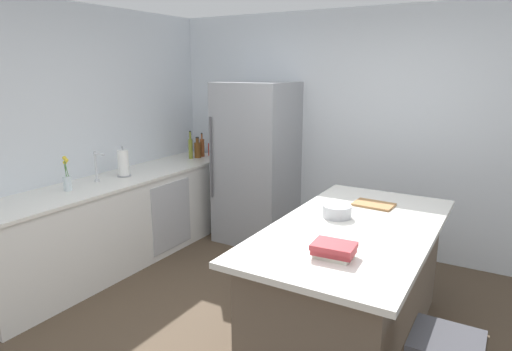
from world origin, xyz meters
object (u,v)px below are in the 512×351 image
at_px(kitchen_island, 352,284).
at_px(vinegar_bottle, 202,147).
at_px(flower_vase, 67,179).
at_px(sink_faucet, 97,166).
at_px(hot_sauce_bottle, 210,149).
at_px(cutting_board, 374,204).
at_px(olive_oil_bottle, 191,148).
at_px(refrigerator, 257,163).
at_px(paper_towel_roll, 123,164).
at_px(whiskey_bottle, 198,149).
at_px(cookbook_stack, 334,250).
at_px(mixing_bowl, 337,211).

distance_m(kitchen_island, vinegar_bottle, 2.95).
bearing_deg(flower_vase, sink_faucet, 93.81).
distance_m(hot_sauce_bottle, cutting_board, 2.64).
bearing_deg(olive_oil_bottle, vinegar_bottle, 78.03).
distance_m(kitchen_island, refrigerator, 2.23).
bearing_deg(vinegar_bottle, paper_towel_roll, -92.30).
xyz_separation_m(sink_faucet, olive_oil_bottle, (0.05, 1.38, -0.02)).
xyz_separation_m(whiskey_bottle, cutting_board, (2.46, -0.87, -0.09)).
relative_size(hot_sauce_bottle, cutting_board, 0.65).
height_order(olive_oil_bottle, cookbook_stack, olive_oil_bottle).
relative_size(sink_faucet, mixing_bowl, 1.39).
bearing_deg(olive_oil_bottle, hot_sauce_bottle, 73.45).
xyz_separation_m(refrigerator, hot_sauce_bottle, (-0.79, 0.17, 0.07)).
height_order(sink_faucet, cutting_board, sink_faucet).
bearing_deg(paper_towel_roll, mixing_bowl, -3.10).
bearing_deg(vinegar_bottle, refrigerator, -4.57).
xyz_separation_m(paper_towel_roll, cookbook_stack, (2.59, -0.82, -0.08)).
bearing_deg(mixing_bowl, hot_sauce_bottle, 146.55).
xyz_separation_m(sink_faucet, hot_sauce_bottle, (0.14, 1.66, -0.07)).
bearing_deg(sink_faucet, cookbook_stack, -11.24).
relative_size(paper_towel_roll, cutting_board, 0.98).
bearing_deg(mixing_bowl, vinegar_bottle, 148.99).
distance_m(kitchen_island, sink_faucet, 2.64).
height_order(flower_vase, paper_towel_roll, flower_vase).
bearing_deg(kitchen_island, flower_vase, -170.72).
xyz_separation_m(sink_faucet, paper_towel_roll, (0.04, 0.30, -0.02)).
distance_m(hot_sauce_bottle, olive_oil_bottle, 0.30).
distance_m(sink_faucet, vinegar_bottle, 1.56).
bearing_deg(vinegar_bottle, hot_sauce_bottle, 66.16).
height_order(vinegar_bottle, olive_oil_bottle, olive_oil_bottle).
xyz_separation_m(kitchen_island, refrigerator, (-1.64, 1.43, 0.46)).
distance_m(paper_towel_roll, olive_oil_bottle, 1.08).
distance_m(flower_vase, whiskey_bottle, 1.82).
distance_m(olive_oil_bottle, mixing_bowl, 2.63).
distance_m(cookbook_stack, mixing_bowl, 0.73).
bearing_deg(sink_faucet, whiskey_bottle, 86.43).
xyz_separation_m(kitchen_island, cookbook_stack, (0.06, -0.58, 0.49)).
bearing_deg(whiskey_bottle, sink_faucet, -93.57).
xyz_separation_m(hot_sauce_bottle, cookbook_stack, (2.49, -2.18, -0.03)).
distance_m(sink_faucet, mixing_bowl, 2.40).
relative_size(kitchen_island, refrigerator, 1.10).
bearing_deg(flower_vase, vinegar_bottle, 87.98).
height_order(paper_towel_roll, mixing_bowl, paper_towel_roll).
xyz_separation_m(hot_sauce_bottle, cutting_board, (2.41, -1.07, -0.07)).
bearing_deg(paper_towel_roll, hot_sauce_bottle, 85.91).
bearing_deg(kitchen_island, cookbook_stack, -83.93).
xyz_separation_m(sink_faucet, whiskey_bottle, (0.09, 1.46, -0.05)).
bearing_deg(vinegar_bottle, mixing_bowl, -31.01).
height_order(sink_faucet, whiskey_bottle, sink_faucet).
bearing_deg(olive_oil_bottle, flower_vase, -90.96).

